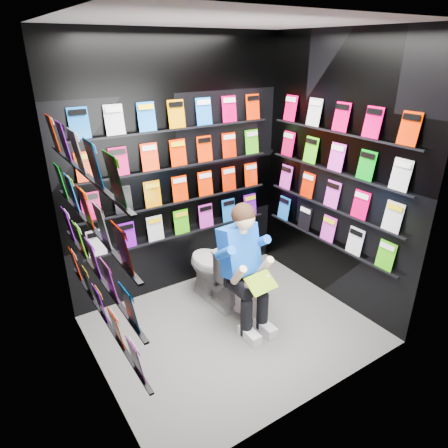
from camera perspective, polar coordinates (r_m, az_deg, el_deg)
floor at (r=3.89m, az=1.25°, el=-14.78°), size 2.40×2.40×0.00m
ceiling at (r=3.04m, az=1.74°, el=27.02°), size 2.40×2.40×0.00m
wall_back at (r=4.06m, az=-6.63°, el=7.55°), size 2.40×0.04×2.60m
wall_front at (r=2.56m, az=14.30°, el=-3.24°), size 2.40×0.04×2.60m
wall_left at (r=2.79m, az=-19.27°, el=-1.48°), size 0.04×2.00×2.60m
wall_right at (r=4.02m, az=15.80°, el=6.60°), size 0.04×2.00×2.60m
comics_back at (r=4.04m, az=-6.44°, el=7.52°), size 2.10×0.06×1.37m
comics_left at (r=2.80m, az=-18.69°, el=-1.24°), size 0.06×1.70×1.37m
comics_right at (r=3.99m, az=15.52°, el=6.61°), size 0.06×1.70×1.37m
toilet at (r=4.10m, az=-1.12°, el=-6.34°), size 0.47×0.78×0.73m
longbox at (r=4.07m, az=3.39°, el=-10.59°), size 0.32×0.41×0.27m
longbox_lid at (r=3.98m, az=3.44°, el=-8.84°), size 0.34×0.43×0.03m
reader at (r=3.65m, az=2.02°, el=-3.81°), size 0.53×0.73×1.28m
held_comic at (r=3.48m, az=5.33°, el=-8.36°), size 0.29×0.18×0.12m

